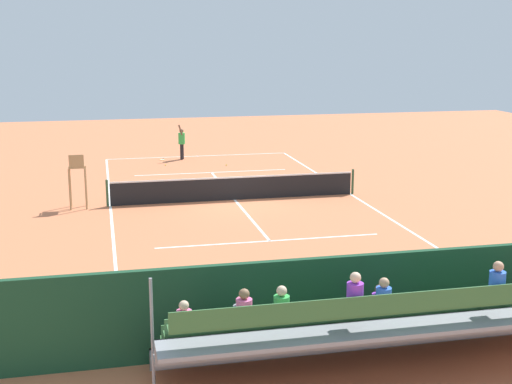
{
  "coord_description": "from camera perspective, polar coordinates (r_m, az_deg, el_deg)",
  "views": [
    {
      "loc": [
        5.24,
        27.41,
        6.55
      ],
      "look_at": [
        0.0,
        4.0,
        1.2
      ],
      "focal_mm": 49.08,
      "sensor_mm": 36.0,
      "label": 1
    }
  ],
  "objects": [
    {
      "name": "bleacher_stand",
      "position": [
        14.26,
        9.97,
        -10.67
      ],
      "size": [
        9.06,
        2.4,
        2.48
      ],
      "color": "gray",
      "rests_on": "ground"
    },
    {
      "name": "equipment_bag",
      "position": [
        16.81,
        12.32,
        -10.0
      ],
      "size": [
        0.9,
        0.36,
        0.36
      ],
      "primitive_type": "cube",
      "color": "#334C8C",
      "rests_on": "ground"
    },
    {
      "name": "courtside_bench",
      "position": [
        17.61,
        17.75,
        -7.95
      ],
      "size": [
        1.8,
        0.4,
        0.93
      ],
      "color": "#33383D",
      "rests_on": "ground"
    },
    {
      "name": "umpire_chair",
      "position": [
        27.87,
        -14.36,
        1.34
      ],
      "size": [
        0.67,
        0.67,
        2.14
      ],
      "color": "#A88456",
      "rests_on": "ground"
    },
    {
      "name": "court_line_markings",
      "position": [
        28.7,
        -1.76,
        -0.62
      ],
      "size": [
        10.1,
        22.2,
        0.01
      ],
      "color": "white",
      "rests_on": "ground"
    },
    {
      "name": "tennis_ball_far",
      "position": [
        36.6,
        -7.39,
        2.21
      ],
      "size": [
        0.07,
        0.07,
        0.07
      ],
      "primitive_type": "sphere",
      "color": "#CCDB33",
      "rests_on": "ground"
    },
    {
      "name": "tennis_player",
      "position": [
        38.18,
        -6.08,
        4.16
      ],
      "size": [
        0.47,
        0.56,
        1.93
      ],
      "color": "black",
      "rests_on": "ground"
    },
    {
      "name": "backdrop_wall",
      "position": [
        15.43,
        8.23,
        -8.64
      ],
      "size": [
        18.0,
        0.16,
        2.0
      ],
      "primitive_type": "cube",
      "color": "#194228",
      "rests_on": "ground"
    },
    {
      "name": "tennis_racket",
      "position": [
        38.33,
        -7.63,
        2.64
      ],
      "size": [
        0.37,
        0.59,
        0.03
      ],
      "color": "black",
      "rests_on": "ground"
    },
    {
      "name": "ground_plane",
      "position": [
        28.67,
        -1.75,
        -0.64
      ],
      "size": [
        60.0,
        60.0,
        0.0
      ],
      "primitive_type": "plane",
      "color": "#CC7047"
    },
    {
      "name": "tennis_ball_near",
      "position": [
        36.31,
        -2.43,
        2.22
      ],
      "size": [
        0.07,
        0.07,
        0.07
      ],
      "primitive_type": "sphere",
      "color": "#CCDB33",
      "rests_on": "ground"
    },
    {
      "name": "tennis_net",
      "position": [
        28.56,
        -1.75,
        0.34
      ],
      "size": [
        10.3,
        0.1,
        1.07
      ],
      "color": "black",
      "rests_on": "ground"
    }
  ]
}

